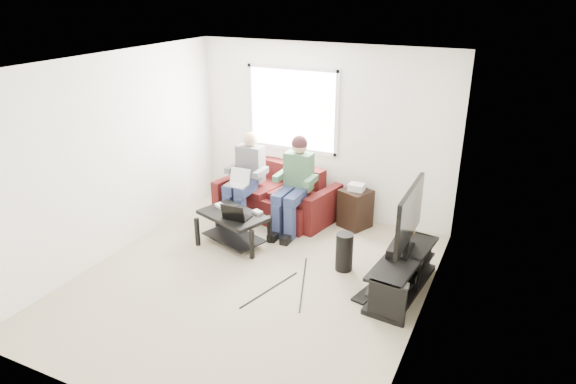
{
  "coord_description": "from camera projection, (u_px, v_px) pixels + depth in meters",
  "views": [
    {
      "loc": [
        2.72,
        -4.68,
        3.36
      ],
      "look_at": [
        0.21,
        0.6,
        0.98
      ],
      "focal_mm": 32.0,
      "sensor_mm": 36.0,
      "label": 1
    }
  ],
  "objects": [
    {
      "name": "tv_stand",
      "position": [
        402.0,
        275.0,
        5.98
      ],
      "size": [
        0.56,
        1.42,
        0.46
      ],
      "color": "black",
      "rests_on": "floor"
    },
    {
      "name": "ceiling",
      "position": [
        245.0,
        63.0,
        5.29
      ],
      "size": [
        4.5,
        4.5,
        0.0
      ],
      "primitive_type": "plane",
      "rotation": [
        3.14,
        0.0,
        0.0
      ],
      "color": "white",
      "rests_on": "wall_back"
    },
    {
      "name": "sofa",
      "position": [
        278.0,
        198.0,
        7.89
      ],
      "size": [
        1.86,
        1.07,
        0.8
      ],
      "color": "#4F1413",
      "rests_on": "floor"
    },
    {
      "name": "laptop_black",
      "position": [
        237.0,
        209.0,
        6.81
      ],
      "size": [
        0.4,
        0.34,
        0.24
      ],
      "primitive_type": null,
      "rotation": [
        0.0,
        0.0,
        -0.36
      ],
      "color": "black",
      "rests_on": "coffee_table"
    },
    {
      "name": "console_white",
      "position": [
        394.0,
        287.0,
        5.62
      ],
      "size": [
        0.3,
        0.22,
        0.06
      ],
      "primitive_type": "cube",
      "color": "silver",
      "rests_on": "tv_stand"
    },
    {
      "name": "wall_right",
      "position": [
        428.0,
        212.0,
        4.98
      ],
      "size": [
        0.0,
        4.5,
        4.5
      ],
      "primitive_type": "plane",
      "rotation": [
        1.57,
        0.0,
        -1.57
      ],
      "color": "white",
      "rests_on": "floor"
    },
    {
      "name": "drink_cup",
      "position": [
        412.0,
        229.0,
        6.41
      ],
      "size": [
        0.08,
        0.08,
        0.12
      ],
      "primitive_type": "cylinder",
      "color": "tan",
      "rests_on": "tv_stand"
    },
    {
      "name": "keyboard_floor",
      "position": [
        368.0,
        293.0,
        5.98
      ],
      "size": [
        0.28,
        0.52,
        0.03
      ],
      "primitive_type": "cube",
      "rotation": [
        0.0,
        0.0,
        -0.24
      ],
      "color": "black",
      "rests_on": "floor"
    },
    {
      "name": "soundbar",
      "position": [
        396.0,
        246.0,
        6.0
      ],
      "size": [
        0.12,
        0.5,
        0.1
      ],
      "primitive_type": "cube",
      "color": "black",
      "rests_on": "tv_stand"
    },
    {
      "name": "subwoofer",
      "position": [
        344.0,
        252.0,
        6.41
      ],
      "size": [
        0.22,
        0.22,
        0.49
      ],
      "primitive_type": "cylinder",
      "color": "black",
      "rests_on": "floor"
    },
    {
      "name": "window",
      "position": [
        292.0,
        109.0,
        7.73
      ],
      "size": [
        1.48,
        0.04,
        1.28
      ],
      "color": "white",
      "rests_on": "wall_back"
    },
    {
      "name": "console_grey",
      "position": [
        409.0,
        258.0,
        6.2
      ],
      "size": [
        0.34,
        0.26,
        0.08
      ],
      "primitive_type": "cube",
      "color": "gray",
      "rests_on": "tv_stand"
    },
    {
      "name": "controller_b",
      "position": [
        233.0,
        206.0,
        7.15
      ],
      "size": [
        0.16,
        0.14,
        0.04
      ],
      "primitive_type": "cube",
      "rotation": [
        0.0,
        0.0,
        -0.38
      ],
      "color": "black",
      "rests_on": "coffee_table"
    },
    {
      "name": "laptop_silver",
      "position": [
        237.0,
        181.0,
        7.46
      ],
      "size": [
        0.38,
        0.32,
        0.24
      ],
      "primitive_type": null,
      "rotation": [
        0.0,
        0.0,
        -0.35
      ],
      "color": "silver",
      "rests_on": "person_left"
    },
    {
      "name": "floor",
      "position": [
        252.0,
        280.0,
        6.27
      ],
      "size": [
        4.5,
        4.5,
        0.0
      ],
      "primitive_type": "plane",
      "color": "beige",
      "rests_on": "ground"
    },
    {
      "name": "console_black",
      "position": [
        401.0,
        272.0,
        5.91
      ],
      "size": [
        0.38,
        0.3,
        0.07
      ],
      "primitive_type": "cube",
      "color": "black",
      "rests_on": "tv_stand"
    },
    {
      "name": "person_left",
      "position": [
        246.0,
        174.0,
        7.65
      ],
      "size": [
        0.4,
        0.71,
        1.32
      ],
      "color": "navy",
      "rests_on": "sofa"
    },
    {
      "name": "controller_c",
      "position": [
        257.0,
        212.0,
        6.97
      ],
      "size": [
        0.16,
        0.14,
        0.04
      ],
      "primitive_type": "cube",
      "rotation": [
        0.0,
        0.0,
        -0.41
      ],
      "color": "gray",
      "rests_on": "coffee_table"
    },
    {
      "name": "tv",
      "position": [
        409.0,
        216.0,
        5.8
      ],
      "size": [
        0.12,
        1.1,
        0.81
      ],
      "color": "black",
      "rests_on": "tv_stand"
    },
    {
      "name": "controller_a",
      "position": [
        220.0,
        206.0,
        7.17
      ],
      "size": [
        0.17,
        0.14,
        0.04
      ],
      "primitive_type": "cube",
      "rotation": [
        0.0,
        0.0,
        -0.45
      ],
      "color": "silver",
      "rests_on": "coffee_table"
    },
    {
      "name": "coffee_table",
      "position": [
        233.0,
        222.0,
        7.01
      ],
      "size": [
        1.05,
        0.82,
        0.46
      ],
      "color": "black",
      "rests_on": "floor"
    },
    {
      "name": "wall_back",
      "position": [
        323.0,
        132.0,
        7.66
      ],
      "size": [
        4.5,
        0.0,
        4.5
      ],
      "primitive_type": "plane",
      "rotation": [
        1.57,
        0.0,
        0.0
      ],
      "color": "white",
      "rests_on": "floor"
    },
    {
      "name": "wall_front",
      "position": [
        102.0,
        276.0,
        3.9
      ],
      "size": [
        4.5,
        0.0,
        4.5
      ],
      "primitive_type": "plane",
      "rotation": [
        -1.57,
        0.0,
        0.0
      ],
      "color": "white",
      "rests_on": "floor"
    },
    {
      "name": "person_right",
      "position": [
        295.0,
        178.0,
        7.33
      ],
      "size": [
        0.4,
        0.71,
        1.37
      ],
      "color": "navy",
      "rests_on": "sofa"
    },
    {
      "name": "end_table",
      "position": [
        355.0,
        208.0,
        7.55
      ],
      "size": [
        0.39,
        0.39,
        0.68
      ],
      "color": "black",
      "rests_on": "floor"
    },
    {
      "name": "wall_left",
      "position": [
        113.0,
        157.0,
        6.57
      ],
      "size": [
        0.0,
        4.5,
        4.5
      ],
      "primitive_type": "plane",
      "rotation": [
        1.57,
        0.0,
        1.57
      ],
      "color": "white",
      "rests_on": "floor"
    }
  ]
}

